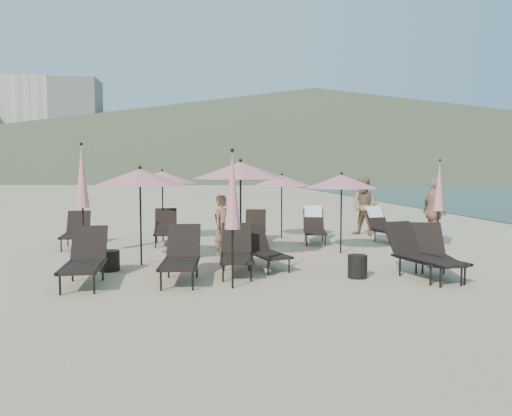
{
  "coord_description": "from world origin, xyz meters",
  "views": [
    {
      "loc": [
        -1.74,
        -9.85,
        2.04
      ],
      "look_at": [
        -0.65,
        3.5,
        1.1
      ],
      "focal_mm": 35.0,
      "sensor_mm": 36.0,
      "label": 1
    }
  ],
  "objects": [
    {
      "name": "ground",
      "position": [
        0.0,
        0.0,
        0.0
      ],
      "size": [
        800.0,
        800.0,
        0.0
      ],
      "primitive_type": "plane",
      "color": "#D6BA8C",
      "rests_on": "ground"
    },
    {
      "name": "volcanic_headland",
      "position": [
        71.37,
        302.62,
        26.49
      ],
      "size": [
        690.0,
        690.0,
        55.0
      ],
      "color": "brown",
      "rests_on": "ground"
    },
    {
      "name": "hotel_skyline",
      "position": [
        -93.62,
        271.21,
        24.18
      ],
      "size": [
        109.0,
        82.0,
        55.0
      ],
      "color": "beige",
      "rests_on": "ground"
    },
    {
      "name": "lounger_0",
      "position": [
        -4.14,
        -0.57,
        0.47
      ],
      "size": [
        0.82,
        1.8,
        1.01
      ],
      "rotation": [
        0.0,
        0.0,
        0.09
      ],
      "color": "black",
      "rests_on": "ground"
    },
    {
      "name": "lounger_1",
      "position": [
        -2.39,
        -0.41,
        0.47
      ],
      "size": [
        0.72,
        1.77,
        1.01
      ],
      "rotation": [
        0.0,
        0.0,
        -0.03
      ],
      "color": "black",
      "rests_on": "ground"
    },
    {
      "name": "lounger_2",
      "position": [
        -0.71,
        0.71,
        0.41
      ],
      "size": [
        1.05,
        1.62,
        0.87
      ],
      "rotation": [
        0.0,
        0.0,
        0.34
      ],
      "color": "black",
      "rests_on": "ground"
    },
    {
      "name": "lounger_3",
      "position": [
        -1.32,
        0.18,
        0.45
      ],
      "size": [
        0.69,
        1.7,
        0.97
      ],
      "rotation": [
        0.0,
        0.0,
        -0.03
      ],
      "color": "black",
      "rests_on": "ground"
    },
    {
      "name": "lounger_4",
      "position": [
        2.54,
        -0.44,
        0.47
      ],
      "size": [
        0.93,
        1.83,
        1.0
      ],
      "rotation": [
        0.0,
        0.0,
        -0.16
      ],
      "color": "black",
      "rests_on": "ground"
    },
    {
      "name": "lounger_5",
      "position": [
        2.26,
        -0.51,
        0.48
      ],
      "size": [
        1.2,
        1.92,
        1.03
      ],
      "rotation": [
        0.0,
        0.0,
        0.31
      ],
      "color": "black",
      "rests_on": "ground"
    },
    {
      "name": "lounger_6",
      "position": [
        -5.57,
        4.12,
        0.45
      ],
      "size": [
        0.84,
        1.74,
        0.96
      ],
      "rotation": [
        0.0,
        0.0,
        0.12
      ],
      "color": "black",
      "rests_on": "ground"
    },
    {
      "name": "lounger_7",
      "position": [
        -3.17,
        4.58,
        0.46
      ],
      "size": [
        0.8,
        1.76,
        0.99
      ],
      "rotation": [
        0.0,
        0.0,
        0.09
      ],
      "color": "black",
      "rests_on": "ground"
    },
    {
      "name": "lounger_8",
      "position": [
        -0.6,
        4.56,
        0.44
      ],
      "size": [
        0.82,
        1.7,
        0.94
      ],
      "rotation": [
        0.0,
        0.0,
        -0.12
      ],
      "color": "black",
      "rests_on": "ground"
    },
    {
      "name": "lounger_9",
      "position": [
        -1.31,
        3.63,
        0.42
      ],
      "size": [
        0.96,
        1.65,
        0.89
      ],
      "rotation": [
        0.0,
        0.0,
        0.25
      ],
      "color": "black",
      "rests_on": "ground"
    },
    {
      "name": "lounger_10",
      "position": [
        1.16,
        4.58,
        0.5
      ],
      "size": [
        0.84,
        1.75,
        1.05
      ],
      "rotation": [
        0.0,
        0.0,
        -0.14
      ],
      "color": "black",
      "rests_on": "ground"
    },
    {
      "name": "lounger_11",
      "position": [
        3.26,
        4.46,
        0.49
      ],
      "size": [
        1.04,
        1.75,
        1.03
      ],
      "rotation": [
        0.0,
        0.0,
        0.29
      ],
      "color": "black",
      "rests_on": "ground"
    },
    {
      "name": "umbrella_open_0",
      "position": [
        -3.39,
        1.28,
        1.95
      ],
      "size": [
        2.04,
        2.04,
        2.2
      ],
      "color": "black",
      "rests_on": "ground"
    },
    {
      "name": "umbrella_open_1",
      "position": [
        -1.16,
        1.73,
        2.1
      ],
      "size": [
        2.21,
        2.21,
        2.37
      ],
      "color": "black",
      "rests_on": "ground"
    },
    {
      "name": "umbrella_open_2",
      "position": [
        1.44,
        2.55,
        1.82
      ],
      "size": [
        1.92,
        1.92,
        2.06
      ],
      "color": "black",
      "rests_on": "ground"
    },
    {
      "name": "umbrella_open_3",
      "position": [
        -3.33,
        5.27,
        1.91
      ],
      "size": [
        2.01,
        2.01,
        2.16
      ],
      "color": "black",
      "rests_on": "ground"
    },
    {
      "name": "umbrella_open_4",
      "position": [
        0.31,
        5.52,
        1.8
      ],
      "size": [
        1.89,
        1.89,
        2.04
      ],
      "color": "black",
      "rests_on": "ground"
    },
    {
      "name": "umbrella_closed_0",
      "position": [
        -1.44,
        -1.14,
        1.72
      ],
      "size": [
        0.29,
        0.29,
        2.47
      ],
      "color": "black",
      "rests_on": "ground"
    },
    {
      "name": "umbrella_closed_1",
      "position": [
        4.19,
        2.96,
        1.68
      ],
      "size": [
        0.28,
        0.28,
        2.41
      ],
      "color": "black",
      "rests_on": "ground"
    },
    {
      "name": "umbrella_closed_2",
      "position": [
        -4.99,
        2.66,
        1.94
      ],
      "size": [
        0.33,
        0.33,
        2.79
      ],
      "color": "black",
      "rests_on": "ground"
    },
    {
      "name": "side_table_0",
      "position": [
        -3.97,
        0.67,
        0.21
      ],
      "size": [
        0.45,
        0.45,
        0.42
      ],
      "primitive_type": "cylinder",
      "color": "black",
      "rests_on": "ground"
    },
    {
      "name": "side_table_1",
      "position": [
        1.01,
        -0.45,
        0.22
      ],
      "size": [
        0.38,
        0.38,
        0.45
      ],
      "primitive_type": "cylinder",
      "color": "black",
      "rests_on": "ground"
    },
    {
      "name": "beachgoer_a",
      "position": [
        -1.57,
        1.91,
        0.76
      ],
      "size": [
        0.64,
        0.66,
        1.52
      ],
      "primitive_type": "imported",
      "rotation": [
        0.0,
        0.0,
        0.84
      ],
      "color": "#9E6656",
      "rests_on": "ground"
    },
    {
      "name": "beachgoer_b",
      "position": [
        3.12,
        6.04,
        0.95
      ],
      "size": [
        1.16,
        1.16,
        1.9
      ],
      "primitive_type": "imported",
      "rotation": [
        0.0,
        0.0,
        -0.79
      ],
      "color": "#926B4B",
      "rests_on": "ground"
    },
    {
      "name": "beachgoer_c",
      "position": [
        4.34,
        3.54,
        0.95
      ],
      "size": [
        0.55,
        1.15,
        1.91
      ],
      "primitive_type": "imported",
      "rotation": [
        0.0,
        0.0,
        1.65
      ],
      "color": "tan",
      "rests_on": "ground"
    }
  ]
}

